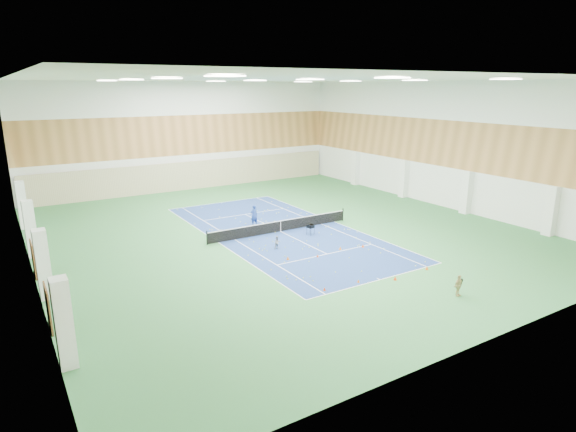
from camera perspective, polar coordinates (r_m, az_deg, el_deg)
The scene contains 22 objects.
ground at distance 39.26m, azimuth -0.88°, elevation -1.86°, with size 40.00×40.00×0.00m, color #2F6F3A.
room_shell at distance 37.94m, azimuth -0.92°, elevation 6.83°, with size 36.00×40.00×12.00m, color white, non-canonical shape.
wood_cladding at distance 37.70m, azimuth -0.93°, elevation 9.84°, with size 36.00×40.00×8.00m, color #B27A42, non-canonical shape.
ceiling_light_grid at distance 37.54m, azimuth -0.96°, elevation 15.81°, with size 21.40×25.40×0.06m, color white, non-canonical shape.
court_surface at distance 39.26m, azimuth -0.88°, elevation -1.86°, with size 10.97×23.77×0.01m, color navy.
tennis_balls_scatter at distance 39.24m, azimuth -0.88°, elevation -1.80°, with size 10.57×22.77×0.07m, color #E3F429, non-canonical shape.
tennis_net at distance 39.10m, azimuth -0.89°, elevation -1.09°, with size 12.80×0.10×1.10m, color black, non-canonical shape.
back_curtain at distance 56.30m, azimuth -11.30°, elevation 4.75°, with size 35.40×0.16×3.20m, color #C6B793.
door_left_a at distance 26.40m, azimuth -26.55°, elevation -9.74°, with size 0.08×1.80×2.20m, color #593319.
door_left_b at distance 33.89m, azimuth -27.96°, elevation -4.54°, with size 0.08×1.80×2.20m, color #593319.
coach at distance 40.64m, azimuth -4.05°, elevation 0.07°, with size 0.68×0.45×1.87m, color #203E93.
child_court at distance 35.04m, azimuth -1.26°, elevation -3.16°, with size 0.47×0.37×0.97m, color gray.
child_apron at distance 29.00m, azimuth 19.55°, elevation -7.78°, with size 0.73×0.31×1.25m, color tan.
ball_cart at distance 38.39m, azimuth 2.69°, elevation -1.61°, with size 0.50×0.50×0.86m, color black, non-canonical shape.
cone_svc_a at distance 33.01m, azimuth -0.01°, elevation -5.00°, with size 0.22×0.22×0.24m, color orange.
cone_svc_b at distance 33.56m, azimuth 3.53°, elevation -4.72°, with size 0.18×0.18×0.20m, color #F3430C.
cone_svc_c at distance 35.17m, azimuth 6.22°, elevation -3.80°, with size 0.22×0.22×0.24m, color orange.
cone_svc_d at distance 35.88m, azimuth 8.87°, elevation -3.50°, with size 0.22×0.22×0.25m, color #DF420B.
cone_base_a at distance 28.30m, azimuth 4.34°, elevation -8.62°, with size 0.19×0.19×0.21m, color #ED450C.
cone_base_b at distance 29.63m, azimuth 8.35°, elevation -7.63°, with size 0.18×0.18×0.20m, color orange.
cone_base_c at distance 30.40m, azimuth 12.59°, elevation -7.20°, with size 0.22×0.22×0.24m, color #F23F0C.
cone_base_d at distance 32.54m, azimuth 16.14°, elevation -5.93°, with size 0.21×0.21×0.23m, color #EC520C.
Camera 1 is at (-19.24, -32.23, 11.50)m, focal length 30.00 mm.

